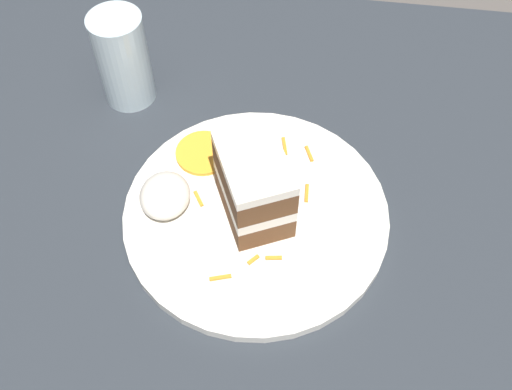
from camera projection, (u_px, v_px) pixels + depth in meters
The scene contains 8 objects.
ground_plane at pixel (273, 276), 0.69m from camera, with size 6.00×6.00×0.00m, color #4C4742.
dining_table at pixel (274, 268), 0.68m from camera, with size 0.94×1.02×0.04m, color #282D33.
plate at pixel (256, 214), 0.69m from camera, with size 0.30×0.30×0.01m, color silver.
cake_slice at pixel (254, 185), 0.65m from camera, with size 0.12×0.10×0.09m.
cream_dollop at pixel (165, 196), 0.67m from camera, with size 0.06×0.06×0.04m, color silver.
orange_garnish at pixel (203, 153), 0.73m from camera, with size 0.07×0.07×0.01m, color orange.
carrot_shreds_scatter at pixel (264, 194), 0.69m from camera, with size 0.21×0.13×0.00m.
drinking_glass at pixel (124, 64), 0.76m from camera, with size 0.07×0.07×0.13m.
Camera 1 is at (-0.32, -0.02, 0.62)m, focal length 42.00 mm.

